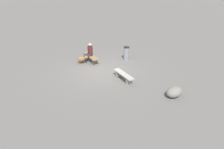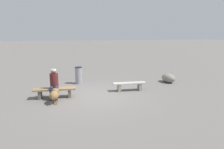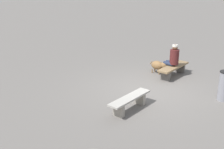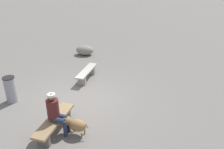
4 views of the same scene
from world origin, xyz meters
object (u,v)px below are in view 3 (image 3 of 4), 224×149
dog (159,65)px  seated_person (173,58)px  bench_right (173,69)px  bench_left (130,101)px

dog → seated_person: bearing=8.7°
bench_right → seated_person: 0.44m
bench_left → dog: 3.68m
bench_right → dog: size_ratio=2.20×
bench_right → dog: (0.02, 0.63, 0.03)m
bench_left → bench_right: 3.61m
bench_right → seated_person: seated_person is taller
bench_right → seated_person: size_ratio=1.43×
bench_right → dog: dog is taller
bench_left → bench_right: (3.61, 0.02, 0.04)m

